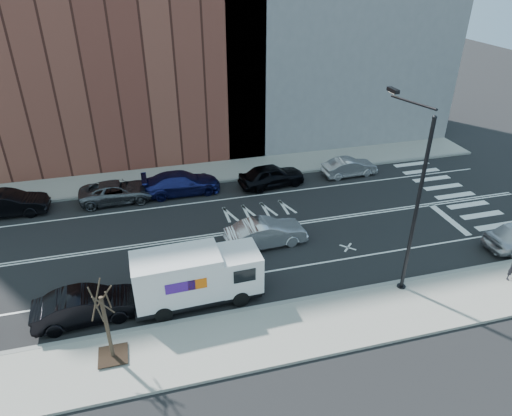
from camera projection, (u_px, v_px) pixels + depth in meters
ground at (234, 232)px, 27.70m from camera, size 120.00×120.00×0.00m
sidewalk_near at (277, 333)px, 20.25m from camera, size 44.00×3.60×0.15m
sidewalk_far at (209, 172)px, 35.08m from camera, size 44.00×3.60×0.15m
curb_near at (266, 307)px, 21.76m from camera, size 44.00×0.25×0.17m
curb_far at (213, 182)px, 33.56m from camera, size 44.00×0.25×0.17m
crosswalk at (461, 200)px, 31.29m from camera, size 3.00×14.00×0.01m
road_markings at (234, 232)px, 27.70m from camera, size 40.00×8.60×0.01m
bldg_brick at (79, 12)px, 33.67m from camera, size 26.00×10.00×22.00m
streetlight at (412, 196)px, 20.96m from camera, size 0.44×4.02×9.34m
street_tree at (108, 334)px, 18.34m from camera, size 1.20×1.20×3.75m
fedex_van at (196, 276)px, 21.58m from camera, size 6.19×2.35×2.79m
far_parked_b at (8, 204)px, 29.21m from camera, size 4.90×1.86×1.60m
far_parked_c at (118, 192)px, 30.89m from camera, size 5.04×2.36×1.39m
far_parked_d at (181, 183)px, 31.87m from camera, size 5.38×2.21×1.56m
far_parked_e at (272, 176)px, 32.84m from camera, size 4.99×2.54×1.63m
far_parked_f at (349, 167)px, 34.46m from camera, size 4.19×1.63×1.36m
driving_sedan at (266, 233)px, 26.20m from camera, size 4.79×1.95×1.54m
near_parked_rear_a at (86, 306)px, 20.78m from camera, size 4.78×1.92×1.55m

